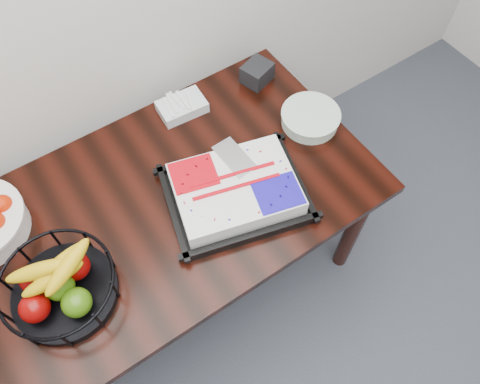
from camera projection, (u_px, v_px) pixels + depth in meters
table at (141, 228)px, 1.77m from camera, size 1.80×0.90×0.75m
cake_tray at (235, 191)px, 1.70m from camera, size 0.58×0.50×0.10m
fruit_basket at (60, 286)px, 1.47m from camera, size 0.36×0.36×0.19m
plate_stack at (310, 118)px, 1.89m from camera, size 0.24×0.24×0.06m
fork_bag at (182, 106)px, 1.93m from camera, size 0.20×0.14×0.06m
napkin_box at (257, 73)px, 2.01m from camera, size 0.14×0.13×0.09m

